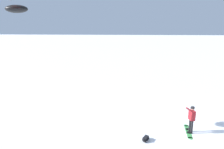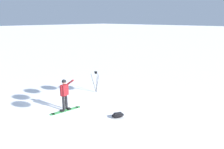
% 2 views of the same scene
% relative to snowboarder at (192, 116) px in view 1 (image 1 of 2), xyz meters
% --- Properties ---
extents(ground_plane, '(300.00, 300.00, 0.00)m').
position_rel_snowboarder_xyz_m(ground_plane, '(-0.52, -0.33, -1.06)').
color(ground_plane, white).
extents(snowboarder, '(0.58, 0.65, 1.76)m').
position_rel_snowboarder_xyz_m(snowboarder, '(0.00, 0.00, 0.00)').
color(snowboarder, black).
rests_on(snowboarder, ground_plane).
extents(snowboard, '(1.86, 0.44, 0.10)m').
position_rel_snowboarder_xyz_m(snowboard, '(0.07, 0.11, -1.04)').
color(snowboard, '#3F994C').
rests_on(snowboard, ground_plane).
extents(gear_bag_large, '(0.73, 0.60, 0.26)m').
position_rel_snowboarder_xyz_m(gear_bag_large, '(-1.21, 2.79, -0.92)').
color(gear_bag_large, black).
rests_on(gear_bag_large, ground_plane).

